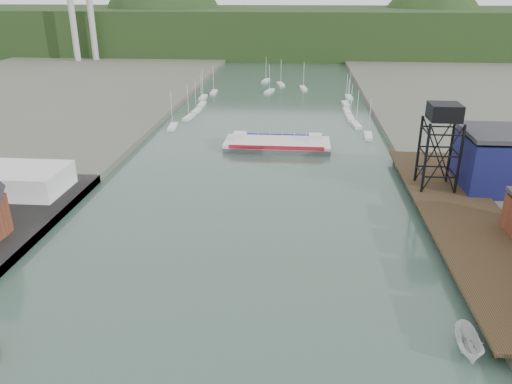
# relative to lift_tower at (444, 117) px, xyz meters

# --- Properties ---
(east_pier) EXTENTS (14.00, 70.00, 2.45)m
(east_pier) POSITION_rel_lift_tower_xyz_m (2.00, -13.00, -13.75)
(east_pier) COLOR black
(east_pier) RESTS_ON ground
(white_shed) EXTENTS (18.00, 12.00, 4.50)m
(white_shed) POSITION_rel_lift_tower_xyz_m (-79.00, -8.00, -11.80)
(white_shed) COLOR silver
(white_shed) RESTS_ON west_quay
(lift_tower) EXTENTS (6.50, 6.50, 16.00)m
(lift_tower) POSITION_rel_lift_tower_xyz_m (0.00, 0.00, 0.00)
(lift_tower) COLOR black
(lift_tower) RESTS_ON east_pier
(marina_sailboats) EXTENTS (57.71, 92.65, 0.90)m
(marina_sailboats) POSITION_rel_lift_tower_xyz_m (-34.92, 80.46, -15.30)
(marina_sailboats) COLOR silver
(marina_sailboats) RESTS_ON ground
(smokestacks) EXTENTS (11.20, 8.20, 60.00)m
(smokestacks) POSITION_rel_lift_tower_xyz_m (-141.00, 174.50, 14.35)
(smokestacks) COLOR #A9A9A3
(smokestacks) RESTS_ON ground
(distant_hills) EXTENTS (500.00, 120.00, 80.00)m
(distant_hills) POSITION_rel_lift_tower_xyz_m (-38.98, 243.35, -5.27)
(distant_hills) COLOR #1E3015
(distant_hills) RESTS_ON ground
(chain_ferry) EXTENTS (26.32, 10.80, 3.79)m
(chain_ferry) POSITION_rel_lift_tower_xyz_m (-31.52, 29.14, -14.56)
(chain_ferry) COLOR #4A4A4D
(chain_ferry) RESTS_ON ground
(motorboat) EXTENTS (2.83, 6.66, 2.52)m
(motorboat) POSITION_rel_lift_tower_xyz_m (-6.88, -45.53, -14.39)
(motorboat) COLOR silver
(motorboat) RESTS_ON ground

